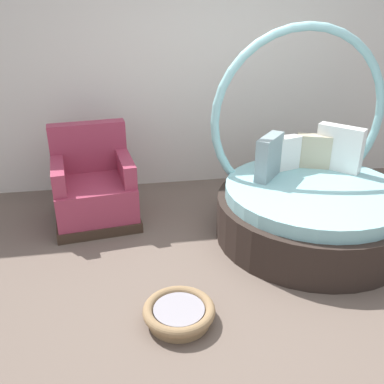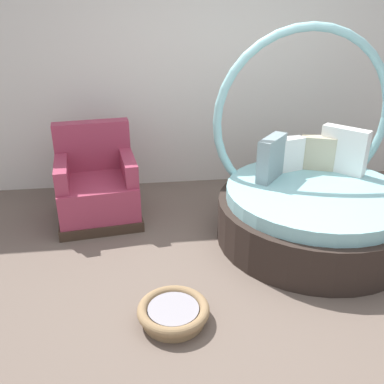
{
  "view_description": "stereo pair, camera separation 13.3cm",
  "coord_description": "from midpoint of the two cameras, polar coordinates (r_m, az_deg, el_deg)",
  "views": [
    {
      "loc": [
        -0.88,
        -2.66,
        2.08
      ],
      "look_at": [
        -0.33,
        0.61,
        0.55
      ],
      "focal_mm": 39.52,
      "sensor_mm": 36.0,
      "label": 1
    },
    {
      "loc": [
        -0.75,
        -2.68,
        2.08
      ],
      "look_at": [
        -0.33,
        0.61,
        0.55
      ],
      "focal_mm": 39.52,
      "sensor_mm": 36.0,
      "label": 2
    }
  ],
  "objects": [
    {
      "name": "round_daybed",
      "position": [
        4.09,
        14.64,
        -0.78
      ],
      "size": [
        1.75,
        1.75,
        1.89
      ],
      "color": "#2D231E",
      "rests_on": "ground_plane"
    },
    {
      "name": "pet_basket",
      "position": [
        3.08,
        -3.05,
        -15.98
      ],
      "size": [
        0.51,
        0.51,
        0.13
      ],
      "color": "#8E704C",
      "rests_on": "ground_plane"
    },
    {
      "name": "red_armchair",
      "position": [
        4.37,
        -13.93,
        0.45
      ],
      "size": [
        0.9,
        0.9,
        0.94
      ],
      "color": "#38281E",
      "rests_on": "ground_plane"
    },
    {
      "name": "back_wall",
      "position": [
        4.96,
        -0.01,
        16.6
      ],
      "size": [
        8.0,
        0.12,
        2.74
      ],
      "primitive_type": "cube",
      "color": "silver",
      "rests_on": "ground_plane"
    },
    {
      "name": "ground_plane",
      "position": [
        3.48,
        6.07,
        -12.23
      ],
      "size": [
        8.0,
        8.0,
        0.02
      ],
      "primitive_type": "cube",
      "color": "#66564C"
    }
  ]
}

